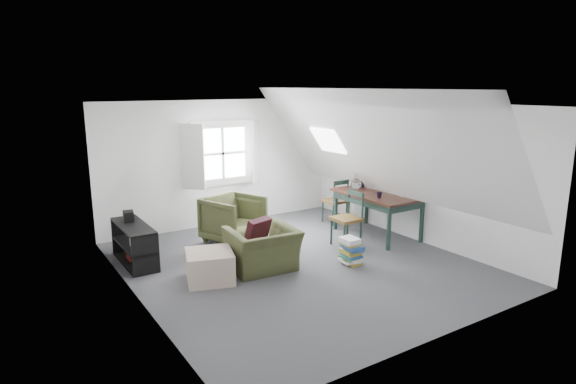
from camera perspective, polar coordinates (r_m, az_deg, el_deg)
floor at (r=7.73m, az=1.22°, el=-8.51°), size 5.50×5.50×0.00m
ceiling at (r=7.21m, az=1.31°, el=10.36°), size 5.50×5.50×0.00m
wall_back at (r=9.73m, az=-7.84°, el=3.42°), size 5.00×0.00×5.00m
wall_front at (r=5.39m, az=17.90°, el=-4.54°), size 5.00×0.00×5.00m
wall_left at (r=6.35m, az=-17.79°, el=-1.96°), size 0.00×5.50×5.50m
wall_right at (r=8.98m, az=14.62°, el=2.37°), size 0.00×5.50×5.50m
slope_left at (r=6.55m, az=-10.06°, el=3.57°), size 3.19×5.50×4.48m
slope_right at (r=8.24m, az=10.30°, el=5.38°), size 3.19×5.50×4.48m
dormer_window at (r=9.64m, az=-7.68°, el=4.54°), size 1.71×0.35×1.30m
skylight at (r=9.23m, az=4.77°, el=6.10°), size 0.35×0.75×0.47m
armchair_near at (r=7.51m, az=-3.01°, el=-9.14°), size 1.07×0.95×0.65m
armchair_far at (r=8.86m, az=-6.42°, el=-5.79°), size 1.17×1.18×0.84m
throw_pillow at (r=7.45m, az=-3.63°, el=-4.69°), size 0.47×0.36×0.44m
ottoman at (r=7.11m, az=-9.26°, el=-8.68°), size 0.83×0.83×0.44m
dining_table at (r=9.10m, az=10.56°, el=-0.79°), size 0.98×1.64×0.82m
demijohn at (r=9.27m, az=8.04°, el=1.01°), size 0.21×0.21×0.30m
vase_twigs at (r=9.51m, az=8.80°, el=1.37°), size 0.08×0.09×0.62m
cup at (r=8.69m, az=10.73°, el=-0.69°), size 0.14×0.14×0.10m
paper_box at (r=8.90m, az=13.51°, el=-0.39°), size 0.12×0.09×0.04m
dining_chair_far at (r=9.84m, az=5.71°, el=-0.99°), size 0.43×0.43×0.92m
dining_chair_near at (r=8.52m, az=7.12°, el=-3.03°), size 0.45×0.45×0.96m
media_shelf at (r=8.01m, az=-17.65°, el=-6.17°), size 0.41×1.23×0.63m
electronics_box at (r=8.17m, az=-18.39°, el=-2.78°), size 0.20×0.25×0.18m
magazine_stack at (r=7.72m, az=7.45°, el=-6.95°), size 0.32×0.38×0.43m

